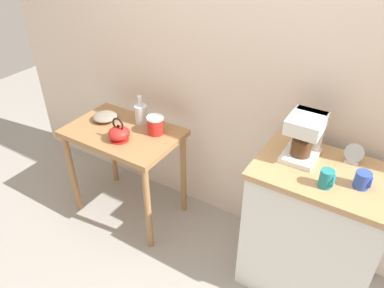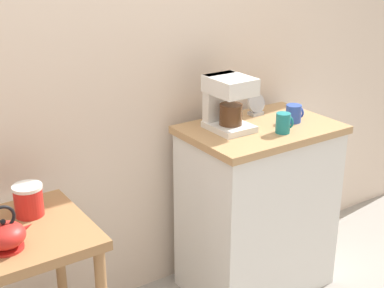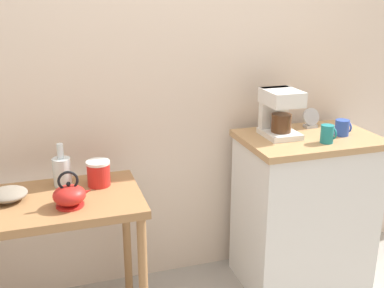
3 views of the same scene
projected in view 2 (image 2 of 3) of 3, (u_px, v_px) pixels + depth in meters
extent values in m
cube|color=beige|center=(120.00, 25.00, 2.56)|extent=(4.40, 0.10, 2.80)
cylinder|color=#9E7044|center=(61.00, 273.00, 2.54)|extent=(0.04, 0.04, 0.71)
cube|color=white|center=(257.00, 212.00, 2.91)|extent=(0.72, 0.48, 0.87)
cube|color=tan|center=(261.00, 130.00, 2.75)|extent=(0.75, 0.51, 0.04)
cylinder|color=red|center=(6.00, 248.00, 1.99)|extent=(0.13, 0.13, 0.01)
ellipsoid|color=red|center=(5.00, 235.00, 1.97)|extent=(0.15, 0.15, 0.09)
cone|color=red|center=(24.00, 229.00, 2.00)|extent=(0.07, 0.03, 0.05)
sphere|color=black|center=(3.00, 222.00, 1.95)|extent=(0.02, 0.02, 0.02)
torus|color=black|center=(2.00, 218.00, 1.94)|extent=(0.09, 0.01, 0.09)
cylinder|color=red|center=(29.00, 202.00, 2.21)|extent=(0.11, 0.11, 0.11)
cylinder|color=white|center=(27.00, 187.00, 2.18)|extent=(0.12, 0.12, 0.01)
cube|color=white|center=(229.00, 127.00, 2.69)|extent=(0.18, 0.22, 0.03)
cube|color=white|center=(219.00, 100.00, 2.72)|extent=(0.16, 0.05, 0.26)
cube|color=white|center=(230.00, 85.00, 2.62)|extent=(0.18, 0.22, 0.08)
cylinder|color=#4C2D19|center=(231.00, 114.00, 2.66)|extent=(0.11, 0.11, 0.10)
cylinder|color=#2D4CAD|center=(293.00, 114.00, 2.79)|extent=(0.08, 0.08, 0.09)
torus|color=#2D4CAD|center=(299.00, 112.00, 2.81)|extent=(0.01, 0.06, 0.06)
cylinder|color=teal|center=(283.00, 123.00, 2.64)|extent=(0.07, 0.07, 0.10)
torus|color=teal|center=(289.00, 122.00, 2.66)|extent=(0.01, 0.06, 0.06)
cube|color=#B2B5BA|center=(256.00, 113.00, 2.91)|extent=(0.07, 0.05, 0.02)
cylinder|color=#B2B5BA|center=(256.00, 103.00, 2.89)|extent=(0.10, 0.05, 0.10)
cylinder|color=black|center=(256.00, 103.00, 2.89)|extent=(0.09, 0.03, 0.08)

